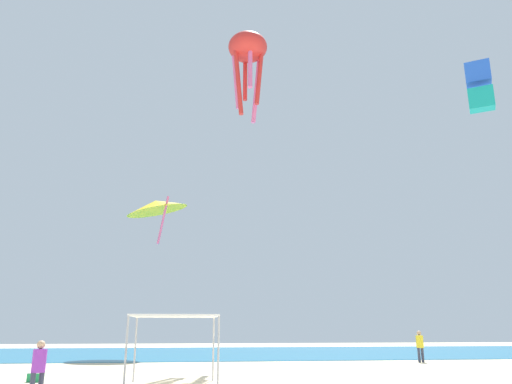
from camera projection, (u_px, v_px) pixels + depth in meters
name	position (u px, v px, depth m)	size (l,w,h in m)	color
ocean_strip	(228.00, 352.00, 42.03)	(110.00, 24.26, 0.03)	#1E6B93
canopy_tent	(175.00, 318.00, 18.19)	(3.13, 3.19, 2.46)	#B2B2B7
person_near_tent	(420.00, 344.00, 30.13)	(0.46, 0.44, 1.86)	#33384C
person_leftmost	(39.00, 365.00, 14.27)	(0.39, 0.39, 1.64)	#33384C
cooler_box	(36.00, 377.00, 18.87)	(0.57, 0.37, 0.35)	#1E8C4C
kite_octopus_red	(248.00, 51.00, 37.10)	(3.19, 3.19, 6.96)	red
kite_box_blue	(479.00, 87.00, 30.16)	(2.09, 2.14, 3.24)	blue
kite_delta_yellow	(156.00, 206.00, 39.70)	(6.29, 6.25, 4.47)	yellow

